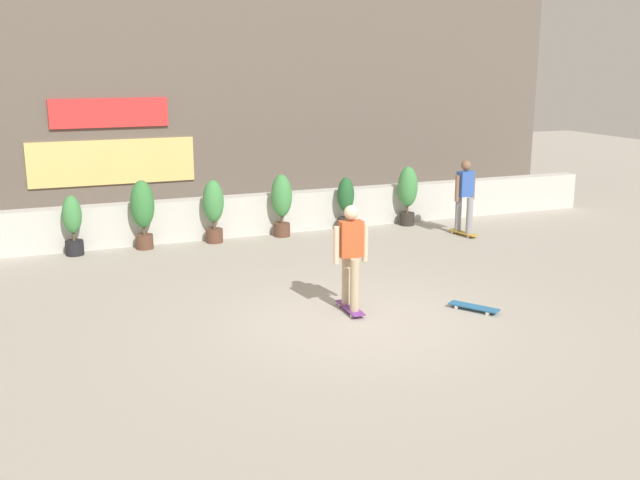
{
  "coord_description": "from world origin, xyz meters",
  "views": [
    {
      "loc": [
        -4.35,
        -9.53,
        3.82
      ],
      "look_at": [
        0.0,
        1.5,
        0.9
      ],
      "focal_mm": 40.92,
      "sensor_mm": 36.0,
      "label": 1
    }
  ],
  "objects": [
    {
      "name": "potted_plant_0",
      "position": [
        -3.74,
        5.55,
        0.66
      ],
      "size": [
        0.38,
        0.38,
        1.22
      ],
      "color": "black",
      "rests_on": "ground"
    },
    {
      "name": "potted_plant_5",
      "position": [
        3.84,
        5.55,
        0.81
      ],
      "size": [
        0.47,
        0.47,
        1.41
      ],
      "color": "#2D2823",
      "rests_on": "ground"
    },
    {
      "name": "skater_foreground",
      "position": [
        0.06,
        0.35,
        0.94
      ],
      "size": [
        0.56,
        0.81,
        1.7
      ],
      "color": "#72338C",
      "rests_on": "ground"
    },
    {
      "name": "potted_plant_4",
      "position": [
        2.24,
        5.55,
        0.67
      ],
      "size": [
        0.39,
        0.39,
        1.24
      ],
      "color": "#2D2823",
      "rests_on": "ground"
    },
    {
      "name": "building_backdrop",
      "position": [
        -0.0,
        10.0,
        3.25
      ],
      "size": [
        20.0,
        2.08,
        6.5
      ],
      "color": "#60564C",
      "rests_on": "ground"
    },
    {
      "name": "planter_wall",
      "position": [
        0.0,
        6.0,
        0.45
      ],
      "size": [
        18.0,
        0.4,
        0.9
      ],
      "primitive_type": "cube",
      "color": "beige",
      "rests_on": "ground"
    },
    {
      "name": "skater_by_wall_right",
      "position": [
        4.5,
        4.13,
        0.94
      ],
      "size": [
        0.55,
        0.82,
        1.7
      ],
      "color": "#BF8C26",
      "rests_on": "ground"
    },
    {
      "name": "potted_plant_1",
      "position": [
        -2.35,
        5.55,
        0.83
      ],
      "size": [
        0.49,
        0.49,
        1.45
      ],
      "color": "brown",
      "rests_on": "ground"
    },
    {
      "name": "potted_plant_3",
      "position": [
        0.68,
        5.55,
        0.8
      ],
      "size": [
        0.46,
        0.46,
        1.4
      ],
      "color": "brown",
      "rests_on": "ground"
    },
    {
      "name": "skateboard_near_camera",
      "position": [
        1.88,
        -0.32,
        0.06
      ],
      "size": [
        0.61,
        0.78,
        0.08
      ],
      "color": "#266699",
      "rests_on": "ground"
    },
    {
      "name": "potted_plant_2",
      "position": [
        -0.85,
        5.55,
        0.77
      ],
      "size": [
        0.45,
        0.45,
        1.36
      ],
      "color": "brown",
      "rests_on": "ground"
    },
    {
      "name": "ground_plane",
      "position": [
        0.0,
        0.0,
        0.0
      ],
      "size": [
        48.0,
        48.0,
        0.0
      ],
      "primitive_type": "plane",
      "color": "#A8A093"
    }
  ]
}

